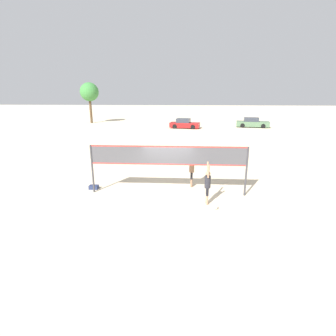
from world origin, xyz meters
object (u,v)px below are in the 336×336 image
(parked_car_mid, at_px, (252,123))
(tree_left_cluster, at_px, (89,92))
(volleyball, at_px, (215,207))
(parked_car_near, at_px, (184,124))
(gear_bag, at_px, (94,187))
(player_blocker, at_px, (192,168))
(player_spiker, at_px, (208,183))
(volleyball_net, at_px, (168,159))

(parked_car_mid, height_order, tree_left_cluster, tree_left_cluster)
(volleyball, height_order, tree_left_cluster, tree_left_cluster)
(parked_car_near, distance_m, tree_left_cluster, 17.85)
(volleyball, relative_size, tree_left_cluster, 0.03)
(gear_bag, distance_m, parked_car_near, 26.32)
(parked_car_near, xyz_separation_m, tree_left_cluster, (-16.15, 6.12, 4.51))
(volleyball, xyz_separation_m, parked_car_mid, (8.86, 29.85, 0.54))
(player_blocker, xyz_separation_m, gear_bag, (-5.33, -0.70, -0.99))
(parked_car_mid, bearing_deg, player_spiker, -96.87)
(gear_bag, height_order, parked_car_near, parked_car_near)
(player_spiker, relative_size, gear_bag, 4.14)
(volleyball_net, distance_m, parked_car_mid, 30.22)
(volleyball_net, relative_size, volleyball, 36.50)
(player_blocker, bearing_deg, player_spiker, 16.08)
(parked_car_near, relative_size, parked_car_mid, 0.91)
(player_spiker, relative_size, parked_car_near, 0.44)
(player_blocker, relative_size, parked_car_mid, 0.42)
(player_spiker, relative_size, volleyball, 9.20)
(player_blocker, xyz_separation_m, parked_car_near, (-0.43, 25.15, -0.46))
(volleyball_net, distance_m, gear_bag, 4.48)
(volleyball_net, relative_size, parked_car_mid, 1.59)
(player_blocker, distance_m, parked_car_near, 25.16)
(parked_car_near, bearing_deg, volleyball_net, -81.17)
(parked_car_near, xyz_separation_m, parked_car_mid, (10.30, 1.78, 0.02))
(player_spiker, bearing_deg, tree_left_cluster, 27.17)
(parked_car_near, height_order, parked_car_mid, parked_car_mid)
(volleyball, bearing_deg, parked_car_mid, 73.47)
(player_spiker, xyz_separation_m, player_blocker, (-0.67, 2.34, 0.05))
(player_spiker, distance_m, parked_car_mid, 30.68)
(player_blocker, height_order, parked_car_near, player_blocker)
(player_blocker, xyz_separation_m, volleyball, (1.01, -2.92, -0.99))
(gear_bag, bearing_deg, player_spiker, -15.25)
(player_spiker, bearing_deg, gear_bag, 74.75)
(gear_bag, xyz_separation_m, tree_left_cluster, (-11.25, 31.98, 5.03))
(player_spiker, xyz_separation_m, parked_car_mid, (9.19, 29.27, -0.40))
(gear_bag, relative_size, parked_car_mid, 0.10)
(parked_car_near, bearing_deg, player_blocker, -78.44)
(gear_bag, bearing_deg, volleyball, -19.31)
(player_spiker, height_order, tree_left_cluster, tree_left_cluster)
(volleyball_net, xyz_separation_m, player_blocker, (1.24, 1.15, -0.79))
(volleyball_net, distance_m, player_spiker, 2.40)
(gear_bag, relative_size, parked_car_near, 0.11)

